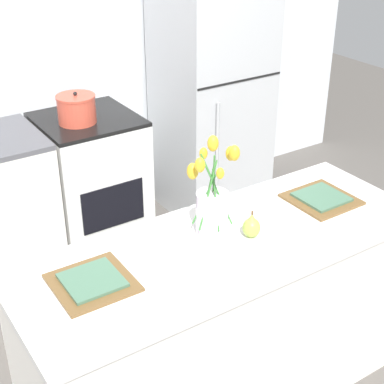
# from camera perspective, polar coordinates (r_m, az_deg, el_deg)

# --- Properties ---
(back_wall) EXTENTS (5.20, 0.08, 2.70)m
(back_wall) POSITION_cam_1_polar(r_m,az_deg,el_deg) (3.93, -14.63, 14.71)
(back_wall) COLOR silver
(back_wall) RESTS_ON ground_plane
(kitchen_island) EXTENTS (1.80, 0.66, 0.88)m
(kitchen_island) POSITION_cam_1_polar(r_m,az_deg,el_deg) (2.71, 2.98, -12.62)
(kitchen_island) COLOR silver
(kitchen_island) RESTS_ON ground_plane
(stove_range) EXTENTS (0.60, 0.61, 0.89)m
(stove_range) POSITION_cam_1_polar(r_m,az_deg,el_deg) (3.92, -9.65, 1.02)
(stove_range) COLOR silver
(stove_range) RESTS_ON ground_plane
(refrigerator) EXTENTS (0.68, 0.67, 1.69)m
(refrigerator) POSITION_cam_1_polar(r_m,az_deg,el_deg) (4.19, 1.89, 9.18)
(refrigerator) COLOR #B7BABC
(refrigerator) RESTS_ON ground_plane
(flower_vase) EXTENTS (0.21, 0.17, 0.43)m
(flower_vase) POSITION_cam_1_polar(r_m,az_deg,el_deg) (2.42, 1.99, -1.23)
(flower_vase) COLOR silver
(flower_vase) RESTS_ON kitchen_island
(pear_figurine) EXTENTS (0.08, 0.08, 0.12)m
(pear_figurine) POSITION_cam_1_polar(r_m,az_deg,el_deg) (2.46, 5.79, -3.36)
(pear_figurine) COLOR #9EBC47
(pear_figurine) RESTS_ON kitchen_island
(plate_setting_left) EXTENTS (0.29, 0.29, 0.02)m
(plate_setting_left) POSITION_cam_1_polar(r_m,az_deg,el_deg) (2.23, -9.64, -8.58)
(plate_setting_left) COLOR brown
(plate_setting_left) RESTS_ON kitchen_island
(plate_setting_right) EXTENTS (0.29, 0.29, 0.02)m
(plate_setting_right) POSITION_cam_1_polar(r_m,az_deg,el_deg) (2.80, 12.44, -0.61)
(plate_setting_right) COLOR brown
(plate_setting_right) RESTS_ON kitchen_island
(cooking_pot) EXTENTS (0.24, 0.24, 0.20)m
(cooking_pot) POSITION_cam_1_polar(r_m,az_deg,el_deg) (3.64, -11.13, 7.90)
(cooking_pot) COLOR #CC4C38
(cooking_pot) RESTS_ON stove_range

